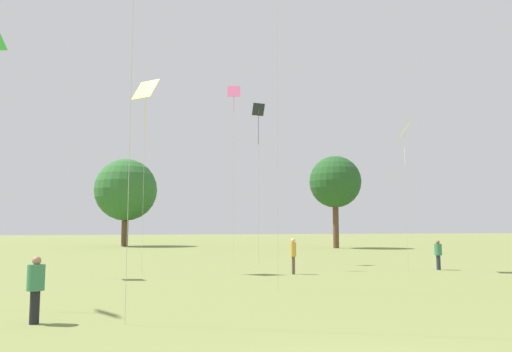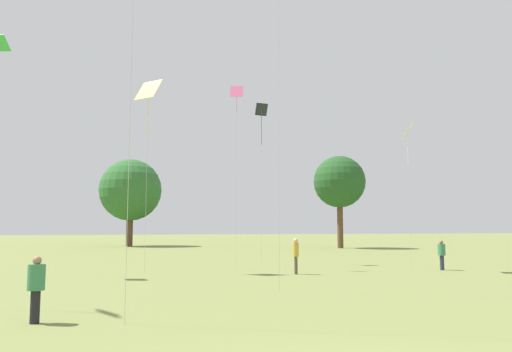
{
  "view_description": "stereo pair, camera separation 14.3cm",
  "coord_description": "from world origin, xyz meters",
  "px_view_note": "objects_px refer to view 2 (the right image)",
  "views": [
    {
      "loc": [
        -3.57,
        -5.59,
        2.2
      ],
      "look_at": [
        0.13,
        6.9,
        3.54
      ],
      "focal_mm": 35.0,
      "sensor_mm": 36.0,
      "label": 1
    },
    {
      "loc": [
        -3.43,
        -5.63,
        2.2
      ],
      "look_at": [
        0.13,
        6.9,
        3.54
      ],
      "focal_mm": 35.0,
      "sensor_mm": 36.0,
      "label": 2
    }
  ],
  "objects_px": {
    "person_standing_0": "(36,284)",
    "distant_tree_0": "(131,190)",
    "person_standing_2": "(442,253)",
    "kite_4": "(407,134)",
    "distant_tree_1": "(339,182)",
    "kite_0": "(237,100)",
    "person_standing_3": "(296,252)",
    "kite_3": "(261,117)",
    "kite_7": "(148,93)"
  },
  "relations": [
    {
      "from": "person_standing_2",
      "to": "kite_0",
      "type": "height_order",
      "value": "kite_0"
    },
    {
      "from": "person_standing_3",
      "to": "distant_tree_0",
      "type": "xyz_separation_m",
      "value": [
        -6.56,
        38.4,
        5.56
      ]
    },
    {
      "from": "person_standing_2",
      "to": "kite_4",
      "type": "height_order",
      "value": "kite_4"
    },
    {
      "from": "person_standing_2",
      "to": "kite_3",
      "type": "relative_size",
      "value": 0.16
    },
    {
      "from": "person_standing_3",
      "to": "kite_7",
      "type": "height_order",
      "value": "kite_7"
    },
    {
      "from": "kite_3",
      "to": "distant_tree_1",
      "type": "relative_size",
      "value": 1.0
    },
    {
      "from": "kite_0",
      "to": "kite_3",
      "type": "distance_m",
      "value": 4.06
    },
    {
      "from": "person_standing_2",
      "to": "kite_7",
      "type": "height_order",
      "value": "kite_7"
    },
    {
      "from": "kite_3",
      "to": "distant_tree_1",
      "type": "bearing_deg",
      "value": -88.26
    },
    {
      "from": "person_standing_2",
      "to": "kite_4",
      "type": "distance_m",
      "value": 6.43
    },
    {
      "from": "person_standing_0",
      "to": "kite_3",
      "type": "height_order",
      "value": "kite_3"
    },
    {
      "from": "kite_0",
      "to": "distant_tree_0",
      "type": "xyz_separation_m",
      "value": [
        -4.5,
        34.87,
        -2.5
      ]
    },
    {
      "from": "person_standing_2",
      "to": "person_standing_3",
      "type": "distance_m",
      "value": 8.11
    },
    {
      "from": "person_standing_0",
      "to": "kite_7",
      "type": "distance_m",
      "value": 15.28
    },
    {
      "from": "person_standing_0",
      "to": "distant_tree_0",
      "type": "height_order",
      "value": "distant_tree_0"
    },
    {
      "from": "kite_7",
      "to": "distant_tree_1",
      "type": "distance_m",
      "value": 32.24
    },
    {
      "from": "person_standing_0",
      "to": "kite_0",
      "type": "bearing_deg",
      "value": -14.49
    },
    {
      "from": "kite_7",
      "to": "distant_tree_1",
      "type": "height_order",
      "value": "distant_tree_1"
    },
    {
      "from": "kite_0",
      "to": "distant_tree_0",
      "type": "distance_m",
      "value": 35.25
    },
    {
      "from": "person_standing_3",
      "to": "kite_7",
      "type": "relative_size",
      "value": 0.17
    },
    {
      "from": "kite_0",
      "to": "kite_3",
      "type": "bearing_deg",
      "value": 115.81
    },
    {
      "from": "person_standing_0",
      "to": "kite_4",
      "type": "bearing_deg",
      "value": -42.71
    },
    {
      "from": "kite_3",
      "to": "person_standing_3",
      "type": "bearing_deg",
      "value": 125.46
    },
    {
      "from": "person_standing_2",
      "to": "kite_7",
      "type": "xyz_separation_m",
      "value": [
        -14.94,
        2.72,
        8.07
      ]
    },
    {
      "from": "person_standing_0",
      "to": "kite_4",
      "type": "xyz_separation_m",
      "value": [
        16.17,
        9.65,
        6.12
      ]
    },
    {
      "from": "person_standing_3",
      "to": "distant_tree_1",
      "type": "bearing_deg",
      "value": -27.75
    },
    {
      "from": "person_standing_3",
      "to": "kite_3",
      "type": "relative_size",
      "value": 0.17
    },
    {
      "from": "person_standing_3",
      "to": "distant_tree_1",
      "type": "relative_size",
      "value": 0.17
    },
    {
      "from": "kite_3",
      "to": "kite_7",
      "type": "height_order",
      "value": "kite_3"
    },
    {
      "from": "kite_0",
      "to": "distant_tree_0",
      "type": "height_order",
      "value": "distant_tree_0"
    },
    {
      "from": "person_standing_2",
      "to": "kite_3",
      "type": "height_order",
      "value": "kite_3"
    },
    {
      "from": "distant_tree_0",
      "to": "person_standing_2",
      "type": "bearing_deg",
      "value": -69.02
    },
    {
      "from": "person_standing_2",
      "to": "kite_7",
      "type": "bearing_deg",
      "value": 79.73
    },
    {
      "from": "person_standing_2",
      "to": "kite_3",
      "type": "xyz_separation_m",
      "value": [
        -7.79,
        6.67,
        8.14
      ]
    },
    {
      "from": "person_standing_2",
      "to": "distant_tree_1",
      "type": "height_order",
      "value": "distant_tree_1"
    },
    {
      "from": "kite_3",
      "to": "distant_tree_0",
      "type": "relative_size",
      "value": 0.96
    },
    {
      "from": "distant_tree_0",
      "to": "person_standing_3",
      "type": "bearing_deg",
      "value": -80.31
    },
    {
      "from": "person_standing_2",
      "to": "kite_0",
      "type": "xyz_separation_m",
      "value": [
        -10.17,
        3.39,
        8.2
      ]
    },
    {
      "from": "kite_3",
      "to": "person_standing_2",
      "type": "bearing_deg",
      "value": 177.61
    },
    {
      "from": "kite_7",
      "to": "distant_tree_0",
      "type": "xyz_separation_m",
      "value": [
        0.27,
        35.54,
        -2.37
      ]
    },
    {
      "from": "person_standing_3",
      "to": "kite_4",
      "type": "height_order",
      "value": "kite_4"
    },
    {
      "from": "person_standing_2",
      "to": "kite_4",
      "type": "bearing_deg",
      "value": 96.29
    },
    {
      "from": "person_standing_2",
      "to": "distant_tree_1",
      "type": "xyz_separation_m",
      "value": [
        6.82,
        26.45,
        6.15
      ]
    },
    {
      "from": "person_standing_3",
      "to": "kite_0",
      "type": "bearing_deg",
      "value": 31.87
    },
    {
      "from": "distant_tree_0",
      "to": "kite_7",
      "type": "bearing_deg",
      "value": -90.43
    },
    {
      "from": "kite_0",
      "to": "kite_7",
      "type": "bearing_deg",
      "value": -110.18
    },
    {
      "from": "kite_0",
      "to": "distant_tree_0",
      "type": "relative_size",
      "value": 0.97
    },
    {
      "from": "person_standing_0",
      "to": "person_standing_2",
      "type": "height_order",
      "value": "person_standing_0"
    },
    {
      "from": "kite_4",
      "to": "distant_tree_1",
      "type": "xyz_separation_m",
      "value": [
        8.77,
        26.66,
        0.02
      ]
    },
    {
      "from": "person_standing_3",
      "to": "kite_4",
      "type": "relative_size",
      "value": 0.22
    }
  ]
}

